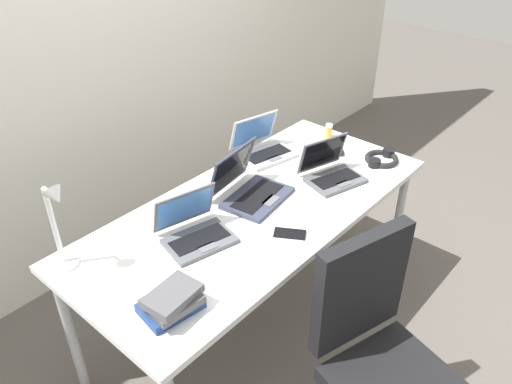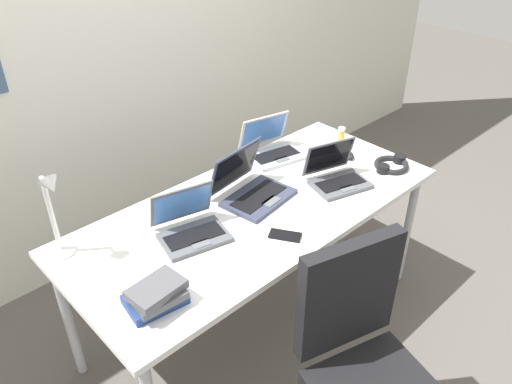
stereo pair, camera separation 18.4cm
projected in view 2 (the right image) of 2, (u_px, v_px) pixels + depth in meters
name	position (u px, v px, depth m)	size (l,w,h in m)	color
ground_plane	(256.00, 319.00, 2.75)	(12.00, 12.00, 0.00)	#56514C
wall_back	(114.00, 35.00, 2.70)	(6.00, 0.13, 2.60)	silver
desk	(256.00, 216.00, 2.37)	(1.80, 0.80, 0.74)	white
desk_lamp	(55.00, 216.00, 1.94)	(0.12, 0.18, 0.40)	white
laptop_back_left	(251.00, 188.00, 2.39)	(0.37, 0.34, 0.23)	#33384C
laptop_by_keyboard	(337.00, 176.00, 2.49)	(0.33, 0.30, 0.20)	#515459
laptop_far_corner	(191.00, 227.00, 2.14)	(0.33, 0.31, 0.20)	#515459
laptop_front_right	(272.00, 148.00, 2.73)	(0.33, 0.31, 0.21)	#B7BABC
computer_mouse	(349.00, 155.00, 2.72)	(0.06, 0.10, 0.03)	black
cell_phone	(285.00, 235.00, 2.15)	(0.06, 0.14, 0.01)	black
headphones	(391.00, 165.00, 2.63)	(0.21, 0.18, 0.04)	black
pill_bottle	(341.00, 134.00, 2.88)	(0.04, 0.04, 0.08)	gold
book_stack	(156.00, 295.00, 1.80)	(0.23, 0.18, 0.10)	navy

